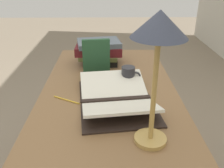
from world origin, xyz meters
TOP-DOWN VIEW (x-y plane):
  - reading_desk at (0.00, 0.00)m, footprint 1.45×0.69m
  - open_book at (0.07, 0.03)m, footprint 0.51×0.39m
  - book_stack_tall at (-0.44, -0.06)m, footprint 0.23×0.29m
  - book_standing_upright at (-0.25, -0.07)m, footprint 0.04×0.16m
  - reading_lamp at (0.36, 0.15)m, footprint 0.18×0.18m
  - coffee_mug at (-0.12, 0.10)m, footprint 0.07×0.10m
  - pencil at (0.05, -0.20)m, footprint 0.08×0.13m

SIDE VIEW (x-z plane):
  - reading_desk at x=0.00m, z-range 0.27..1.01m
  - pencil at x=0.05m, z-range 0.74..0.75m
  - open_book at x=0.07m, z-range 0.73..0.80m
  - coffee_mug at x=-0.12m, z-range 0.74..0.84m
  - book_stack_tall at x=-0.44m, z-range 0.74..0.90m
  - book_standing_upright at x=-0.25m, z-range 0.74..0.95m
  - reading_lamp at x=0.36m, z-range 0.89..1.36m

